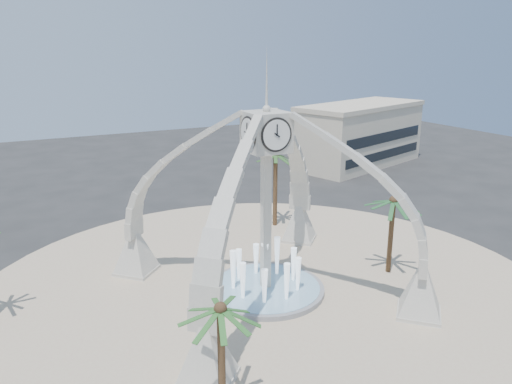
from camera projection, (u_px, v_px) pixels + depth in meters
name	position (u px, v px, depth m)	size (l,w,h in m)	color
ground	(265.00, 292.00, 34.12)	(140.00, 140.00, 0.00)	#282828
plaza	(265.00, 292.00, 34.11)	(40.00, 40.00, 0.06)	#C2B090
clock_tower	(266.00, 202.00, 32.30)	(17.94, 17.94, 16.30)	#B8B0A4
fountain	(266.00, 288.00, 34.04)	(8.00, 8.00, 3.62)	gray
building_ne	(360.00, 134.00, 69.95)	(21.87, 14.17, 8.60)	beige
palm_east	(394.00, 201.00, 35.61)	(5.16, 5.16, 6.34)	brown
palm_north	(276.00, 156.00, 44.93)	(4.47, 4.47, 7.60)	brown
palm_south	(220.00, 310.00, 21.16)	(3.94, 3.94, 6.15)	brown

